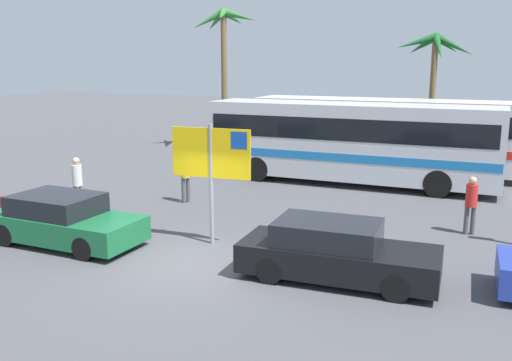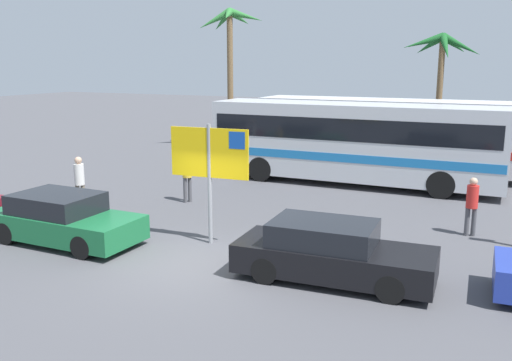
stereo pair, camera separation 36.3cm
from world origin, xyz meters
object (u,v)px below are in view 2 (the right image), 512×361
object	(u,v)px
ferry_sign	(211,158)
pedestrian_crossing_lot	(79,179)
bus_front_coach	(353,139)
car_black	(331,253)
bus_rear_coach	(388,132)
pedestrian_by_bus	(472,202)
car_green	(63,219)
pedestrian_near_sign	(187,172)

from	to	relation	value
ferry_sign	pedestrian_crossing_lot	size ratio (longest dim) A/B	1.79
bus_front_coach	car_black	distance (m)	10.35
bus_front_coach	car_black	bearing A→B (deg)	-77.22
bus_rear_coach	pedestrian_crossing_lot	world-z (taller)	bus_rear_coach
car_black	bus_front_coach	bearing A→B (deg)	99.79
bus_rear_coach	car_black	distance (m)	13.19
bus_rear_coach	pedestrian_by_bus	xyz separation A→B (m)	(4.12, -8.29, -0.81)
bus_front_coach	car_green	xyz separation A→B (m)	(-5.05, -10.50, -1.15)
pedestrian_near_sign	pedestrian_crossing_lot	distance (m)	3.54
bus_front_coach	ferry_sign	xyz separation A→B (m)	(-1.38, -8.90, 0.54)
bus_rear_coach	pedestrian_crossing_lot	bearing A→B (deg)	-125.24
bus_front_coach	bus_rear_coach	xyz separation A→B (m)	(0.70, 3.01, 0.00)
bus_front_coach	bus_rear_coach	size ratio (longest dim) A/B	1.00
bus_rear_coach	ferry_sign	world-z (taller)	ferry_sign
bus_front_coach	pedestrian_crossing_lot	bearing A→B (deg)	-131.68
car_green	bus_rear_coach	bearing A→B (deg)	67.68
bus_front_coach	pedestrian_crossing_lot	distance (m)	10.43
bus_front_coach	pedestrian_near_sign	bearing A→B (deg)	-129.31
bus_rear_coach	pedestrian_by_bus	world-z (taller)	bus_rear_coach
ferry_sign	car_black	xyz separation A→B (m)	(3.65, -1.14, -1.69)
pedestrian_near_sign	car_green	bearing A→B (deg)	112.95
car_black	pedestrian_by_bus	bearing A→B (deg)	58.84
pedestrian_by_bus	pedestrian_crossing_lot	bearing A→B (deg)	-93.97
ferry_sign	pedestrian_near_sign	distance (m)	4.82
bus_front_coach	pedestrian_crossing_lot	xyz separation A→B (m)	(-6.92, -7.77, -0.73)
car_green	pedestrian_crossing_lot	distance (m)	3.33
pedestrian_by_bus	pedestrian_crossing_lot	world-z (taller)	pedestrian_crossing_lot
bus_front_coach	pedestrian_near_sign	world-z (taller)	bus_front_coach
pedestrian_near_sign	pedestrian_crossing_lot	xyz separation A→B (m)	(-2.56, -2.44, -0.02)
ferry_sign	car_black	size ratio (longest dim) A/B	0.72
ferry_sign	car_black	bearing A→B (deg)	-20.80
bus_rear_coach	pedestrian_near_sign	world-z (taller)	bus_rear_coach
car_black	car_green	distance (m)	7.34
car_black	pedestrian_near_sign	distance (m)	8.15
ferry_sign	pedestrian_by_bus	world-z (taller)	ferry_sign
bus_front_coach	car_green	distance (m)	11.71
bus_rear_coach	pedestrian_by_bus	distance (m)	9.29
bus_front_coach	pedestrian_near_sign	size ratio (longest dim) A/B	6.27
pedestrian_by_bus	pedestrian_near_sign	size ratio (longest dim) A/B	0.92
car_black	pedestrian_near_sign	size ratio (longest dim) A/B	2.45
pedestrian_crossing_lot	pedestrian_by_bus	bearing A→B (deg)	74.86
pedestrian_by_bus	pedestrian_crossing_lot	xyz separation A→B (m)	(-11.74, -2.49, 0.08)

